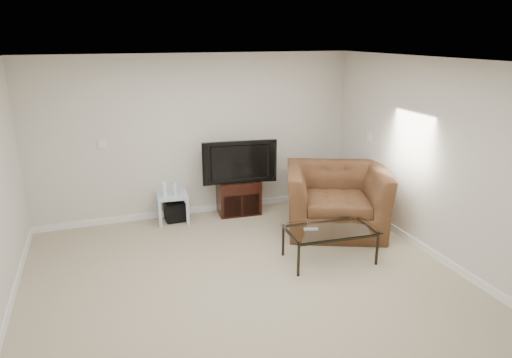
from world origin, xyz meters
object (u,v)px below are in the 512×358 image
object	(u,v)px
tv_stand	(238,196)
recliner	(336,189)
television	(238,160)
coffee_table	(329,244)
subwoofer	(175,211)
side_table	(173,208)

from	to	relation	value
tv_stand	recliner	distance (m)	1.62
tv_stand	television	xyz separation A→B (m)	(-0.00, -0.03, 0.61)
coffee_table	subwoofer	bearing A→B (deg)	129.77
tv_stand	side_table	size ratio (longest dim) A/B	1.45
side_table	recliner	xyz separation A→B (m)	(2.21, -1.08, 0.40)
tv_stand	television	world-z (taller)	television
recliner	subwoofer	bearing A→B (deg)	176.37
subwoofer	coffee_table	distance (m)	2.54
tv_stand	coffee_table	bearing A→B (deg)	-68.87
recliner	coffee_table	size ratio (longest dim) A/B	1.27
television	coffee_table	xyz separation A→B (m)	(0.60, -1.91, -0.66)
subwoofer	recliner	distance (m)	2.49
side_table	subwoofer	world-z (taller)	side_table
television	subwoofer	world-z (taller)	television
television	subwoofer	size ratio (longest dim) A/B	3.68
television	subwoofer	distance (m)	1.26
television	side_table	bearing A→B (deg)	-175.07
tv_stand	subwoofer	size ratio (longest dim) A/B	2.24
television	coffee_table	size ratio (longest dim) A/B	0.96
tv_stand	subwoofer	distance (m)	1.03
subwoofer	recliner	bearing A→B (deg)	-26.66
television	side_table	xyz separation A→B (m)	(-1.05, 0.03, -0.66)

